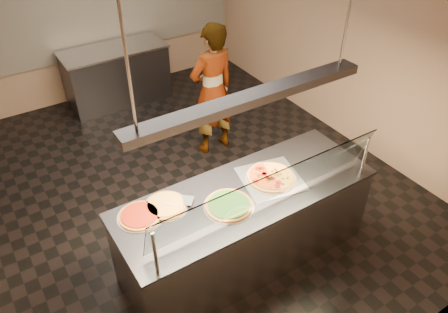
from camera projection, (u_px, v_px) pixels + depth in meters
ground at (190, 182)px, 5.77m from camera, size 5.00×6.00×0.02m
wall_back at (93, 5)px, 6.89m from camera, size 5.00×0.02×3.00m
wall_front at (404, 257)px, 2.83m from camera, size 5.00×0.02×3.00m
wall_right at (346, 33)px, 5.94m from camera, size 0.02×6.00×3.00m
tile_band at (96, 18)px, 6.99m from camera, size 4.90×0.02×1.20m
serving_counter at (245, 226)px, 4.48m from camera, size 2.61×0.94×0.93m
sneeze_guard at (270, 188)px, 3.79m from camera, size 2.37×0.18×0.54m
perforated_tray at (271, 178)px, 4.35m from camera, size 0.68×0.68×0.01m
half_pizza_pepperoni at (262, 180)px, 4.28m from camera, size 0.33×0.51×0.05m
half_pizza_sausage at (280, 173)px, 4.38m from camera, size 0.33×0.51×0.04m
pizza_spinach at (229, 205)px, 4.03m from camera, size 0.48×0.48×0.03m
pizza_cheese at (165, 205)px, 4.03m from camera, size 0.41×0.41×0.03m
pizza_tomato at (140, 216)px, 3.92m from camera, size 0.41×0.41×0.03m
pizza_spatula at (179, 203)px, 4.03m from camera, size 0.29×0.17×0.02m
prep_table at (117, 75)px, 7.22m from camera, size 1.67×0.74×0.93m
worker at (212, 90)px, 5.84m from camera, size 0.70×0.48×1.85m
heat_lamp_housing at (250, 99)px, 3.59m from camera, size 2.30×0.18×0.08m
lamp_rod_left at (128, 66)px, 2.83m from camera, size 0.02×0.02×1.01m
lamp_rod_right at (349, 11)px, 3.69m from camera, size 0.02×0.02×1.01m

